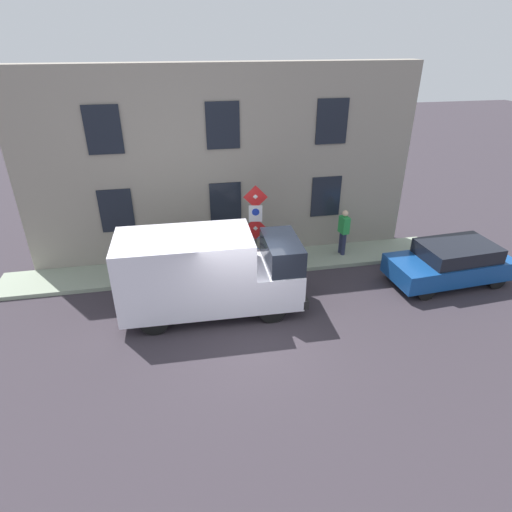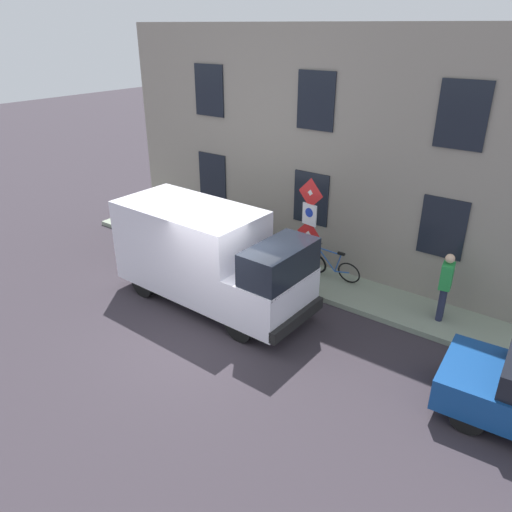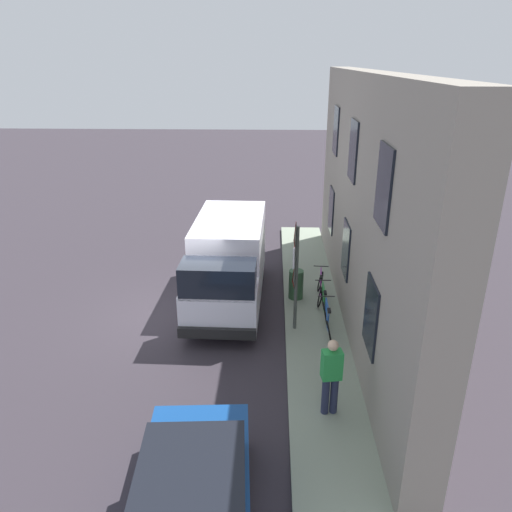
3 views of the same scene
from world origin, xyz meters
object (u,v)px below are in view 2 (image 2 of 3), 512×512
bicycle_purple (271,248)px  pedestrian (445,285)px  sign_post_stacked (309,223)px  bicycle_blue (332,266)px  bicycle_green (300,257)px  delivery_van (208,255)px  litter_bin (256,254)px

bicycle_purple → pedestrian: bearing=-178.2°
sign_post_stacked → bicycle_purple: bearing=63.5°
bicycle_blue → bicycle_purple: (0.00, 2.05, 0.00)m
bicycle_green → pedestrian: bearing=176.9°
sign_post_stacked → bicycle_green: 1.91m
bicycle_green → bicycle_blue: bearing=-179.5°
bicycle_blue → bicycle_purple: same height
delivery_van → bicycle_green: 3.09m
litter_bin → bicycle_green: bearing=-55.3°
delivery_van → bicycle_green: size_ratio=3.14×
bicycle_blue → pedestrian: 3.18m
sign_post_stacked → delivery_van: (-1.90, 1.80, -0.69)m
delivery_van → bicycle_purple: 2.91m
bicycle_blue → bicycle_green: same height
bicycle_blue → pedestrian: size_ratio=1.00×
bicycle_blue → bicycle_purple: 2.05m
bicycle_blue → litter_bin: 2.22m
delivery_van → bicycle_blue: size_ratio=3.14×
pedestrian → litter_bin: size_ratio=1.91×
pedestrian → bicycle_purple: bearing=168.0°
litter_bin → bicycle_purple: bearing=-3.0°
delivery_van → bicycle_green: delivery_van is taller
bicycle_blue → bicycle_purple: bearing=-0.5°
bicycle_blue → bicycle_purple: size_ratio=1.00×
sign_post_stacked → bicycle_green: (0.89, 0.76, -1.51)m
bicycle_blue → pedestrian: (-0.26, -3.12, 0.56)m
bicycle_green → sign_post_stacked: bearing=130.9°
bicycle_purple → litter_bin: bearing=91.6°
sign_post_stacked → bicycle_purple: size_ratio=1.71×
bicycle_blue → sign_post_stacked: bearing=72.5°
bicycle_blue → bicycle_green: size_ratio=1.00×
bicycle_green → litter_bin: litter_bin is taller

